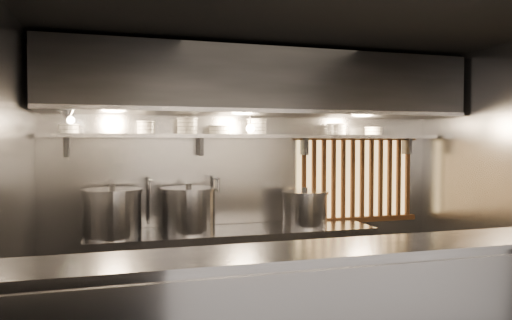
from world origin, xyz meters
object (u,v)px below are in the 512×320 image
stock_pot_left (189,210)px  stock_pot_mid (112,213)px  heat_lamp (67,114)px  pendant_bulb (250,128)px  stock_pot_right (305,209)px

stock_pot_left → stock_pot_mid: (-0.75, -0.04, 0.00)m
heat_lamp → stock_pot_left: size_ratio=0.46×
heat_lamp → stock_pot_mid: heat_lamp is taller
heat_lamp → pendant_bulb: (1.80, 0.35, -0.11)m
stock_pot_mid → stock_pot_right: (2.01, 0.02, -0.04)m
pendant_bulb → stock_pot_mid: pendant_bulb is taller
heat_lamp → stock_pot_mid: bearing=32.8°
pendant_bulb → stock_pot_right: (0.59, -0.08, -0.87)m
stock_pot_left → stock_pot_mid: bearing=-177.3°
heat_lamp → pendant_bulb: size_ratio=1.87×
heat_lamp → stock_pot_left: bearing=13.9°
stock_pot_left → pendant_bulb: bearing=6.0°
stock_pot_mid → stock_pot_right: 2.01m
stock_pot_mid → pendant_bulb: bearing=4.3°
pendant_bulb → stock_pot_left: pendant_bulb is taller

